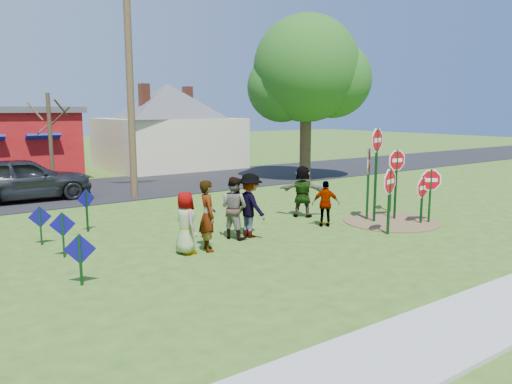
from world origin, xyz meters
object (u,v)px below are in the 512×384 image
at_px(person_b, 208,216).
at_px(stop_sign_b, 377,150).
at_px(person_a, 185,223).
at_px(stop_sign_d, 392,171).
at_px(utility_pole, 130,78).
at_px(suv, 23,179).
at_px(stop_sign_a, 390,187).
at_px(leafy_tree, 309,75).
at_px(stop_sign_c, 397,168).

bearing_deg(person_b, stop_sign_b, -75.83).
height_order(stop_sign_b, person_a, stop_sign_b).
xyz_separation_m(stop_sign_d, person_a, (-8.77, -0.48, -0.69)).
distance_m(person_a, utility_pole, 10.11).
height_order(person_a, suv, suv).
distance_m(stop_sign_a, person_a, 6.25).
bearing_deg(person_a, person_b, -99.54).
relative_size(stop_sign_d, suv, 0.41).
xyz_separation_m(suv, utility_pole, (4.07, -1.69, 4.12)).
bearing_deg(suv, person_b, -164.77).
bearing_deg(stop_sign_b, suv, 111.88).
xyz_separation_m(utility_pole, leafy_tree, (9.60, -0.34, 0.49)).
xyz_separation_m(stop_sign_a, leafy_tree, (5.84, 10.33, 4.08)).
distance_m(stop_sign_a, stop_sign_d, 3.59).
bearing_deg(stop_sign_d, leafy_tree, 38.09).
height_order(stop_sign_c, person_b, stop_sign_c).
height_order(stop_sign_d, utility_pole, utility_pole).
distance_m(person_a, leafy_tree, 15.33).
relative_size(stop_sign_c, person_b, 1.33).
relative_size(stop_sign_a, person_a, 1.31).
bearing_deg(stop_sign_c, person_b, -176.40).
distance_m(utility_pole, leafy_tree, 9.62).
xyz_separation_m(stop_sign_a, stop_sign_b, (0.95, 1.37, 0.96)).
height_order(person_b, suv, person_b).
relative_size(stop_sign_b, stop_sign_d, 1.53).
distance_m(stop_sign_a, stop_sign_c, 2.23).
distance_m(stop_sign_c, person_a, 7.87).
height_order(person_b, leafy_tree, leafy_tree).
bearing_deg(person_a, utility_pole, -14.88).
bearing_deg(stop_sign_b, person_b, 160.66).
xyz_separation_m(person_a, leafy_tree, (11.80, 8.58, 4.73)).
bearing_deg(leafy_tree, stop_sign_a, -119.47).
xyz_separation_m(person_b, leafy_tree, (11.18, 8.67, 4.59)).
height_order(stop_sign_d, suv, stop_sign_d).
distance_m(person_a, person_b, 0.64).
xyz_separation_m(person_a, suv, (-1.87, 10.61, 0.12)).
relative_size(person_b, suv, 0.36).
bearing_deg(leafy_tree, stop_sign_c, -113.77).
relative_size(person_a, utility_pole, 0.17).
distance_m(stop_sign_d, suv, 14.70).
distance_m(stop_sign_a, suv, 14.64).
height_order(stop_sign_b, utility_pole, utility_pole).
bearing_deg(stop_sign_b, leafy_tree, 44.64).
height_order(person_a, person_b, person_b).
bearing_deg(stop_sign_d, stop_sign_a, -172.99).
height_order(stop_sign_a, stop_sign_b, stop_sign_b).
distance_m(stop_sign_d, leafy_tree, 9.54).
bearing_deg(stop_sign_d, utility_pole, 96.51).
xyz_separation_m(person_a, person_b, (0.62, -0.09, 0.13)).
height_order(stop_sign_a, suv, stop_sign_a).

